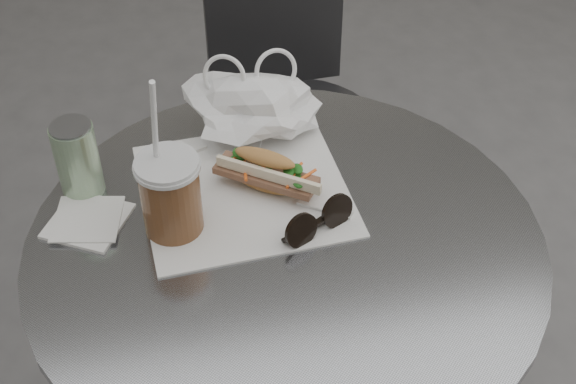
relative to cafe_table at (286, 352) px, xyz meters
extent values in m
cylinder|color=slate|center=(0.00, 0.00, 0.26)|extent=(0.76, 0.76, 0.02)
cylinder|color=#2F2F32|center=(0.14, 0.58, -0.46)|extent=(0.35, 0.35, 0.02)
cylinder|color=#2F2F32|center=(0.14, 0.58, -0.23)|extent=(0.06, 0.06, 0.47)
cylinder|color=#2F2F32|center=(0.14, 0.58, 0.00)|extent=(0.40, 0.40, 0.02)
cube|color=#2F2F32|center=(0.14, 0.77, 0.15)|extent=(0.31, 0.03, 0.27)
cube|color=white|center=(-0.04, 0.12, 0.28)|extent=(0.33, 0.31, 0.00)
ellipsoid|color=tan|center=(-0.01, 0.11, 0.29)|extent=(0.20, 0.17, 0.02)
cube|color=brown|center=(-0.01, 0.11, 0.30)|extent=(0.16, 0.13, 0.01)
ellipsoid|color=tan|center=(-0.01, 0.12, 0.33)|extent=(0.20, 0.17, 0.04)
cylinder|color=brown|center=(-0.16, 0.06, 0.33)|extent=(0.09, 0.09, 0.12)
cylinder|color=silver|center=(-0.16, 0.06, 0.40)|extent=(0.09, 0.09, 0.01)
cylinder|color=white|center=(-0.17, 0.06, 0.44)|extent=(0.02, 0.06, 0.22)
cylinder|color=black|center=(0.02, -0.01, 0.30)|extent=(0.06, 0.04, 0.05)
cylinder|color=black|center=(0.08, 0.02, 0.30)|extent=(0.06, 0.04, 0.05)
cube|color=black|center=(0.05, 0.00, 0.29)|extent=(0.02, 0.01, 0.01)
cube|color=white|center=(-0.28, 0.10, 0.28)|extent=(0.15, 0.15, 0.01)
cube|color=white|center=(-0.28, 0.10, 0.28)|extent=(0.12, 0.12, 0.00)
cylinder|color=#69A25E|center=(-0.28, 0.17, 0.33)|extent=(0.07, 0.07, 0.12)
cylinder|color=slate|center=(-0.28, 0.17, 0.40)|extent=(0.06, 0.06, 0.00)
camera|label=1|loc=(-0.17, -0.80, 1.11)|focal=50.00mm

